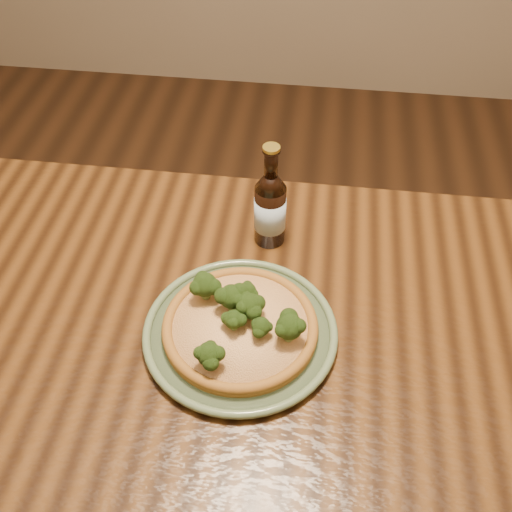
# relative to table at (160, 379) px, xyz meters

# --- Properties ---
(table) EXTENTS (1.60, 0.90, 0.75)m
(table) POSITION_rel_table_xyz_m (0.00, 0.00, 0.00)
(table) COLOR #49290F
(table) RESTS_ON ground
(plate) EXTENTS (0.32, 0.32, 0.02)m
(plate) POSITION_rel_table_xyz_m (0.14, 0.04, 0.10)
(plate) COLOR #5F724F
(plate) RESTS_ON table
(pizza) EXTENTS (0.25, 0.25, 0.07)m
(pizza) POSITION_rel_table_xyz_m (0.14, 0.04, 0.12)
(pizza) COLOR #986222
(pizza) RESTS_ON plate
(beer_bottle) EXTENTS (0.06, 0.06, 0.21)m
(beer_bottle) POSITION_rel_table_xyz_m (0.16, 0.27, 0.17)
(beer_bottle) COLOR black
(beer_bottle) RESTS_ON table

